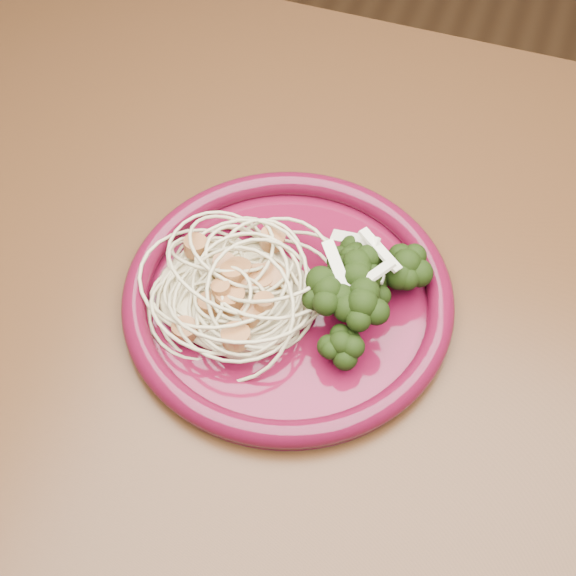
{
  "coord_description": "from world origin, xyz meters",
  "views": [
    {
      "loc": [
        0.06,
        -0.3,
        1.26
      ],
      "look_at": [
        -0.06,
        0.03,
        0.77
      ],
      "focal_mm": 50.0,
      "sensor_mm": 36.0,
      "label": 1
    }
  ],
  "objects": [
    {
      "name": "spaghetti_pile",
      "position": [
        -0.1,
        0.02,
        0.77
      ],
      "size": [
        0.15,
        0.14,
        0.03
      ],
      "primitive_type": "ellipsoid",
      "rotation": [
        0.0,
        0.0,
        0.3
      ],
      "color": "#C6BA8D",
      "rests_on": "dinner_plate"
    },
    {
      "name": "dinner_plate",
      "position": [
        -0.06,
        0.03,
        0.76
      ],
      "size": [
        0.32,
        0.32,
        0.02
      ],
      "rotation": [
        0.0,
        0.0,
        0.3
      ],
      "color": "#520A1F",
      "rests_on": "dining_table"
    },
    {
      "name": "scallop_cluster",
      "position": [
        -0.1,
        0.02,
        0.8
      ],
      "size": [
        0.13,
        0.13,
        0.03
      ],
      "primitive_type": null,
      "rotation": [
        0.0,
        0.0,
        0.3
      ],
      "color": "#A3693A",
      "rests_on": "spaghetti_pile"
    },
    {
      "name": "onion_garnish",
      "position": [
        -0.01,
        0.05,
        0.81
      ],
      "size": [
        0.08,
        0.1,
        0.04
      ],
      "primitive_type": null,
      "rotation": [
        0.0,
        0.0,
        0.3
      ],
      "color": "#F6F1CE",
      "rests_on": "broccoli_pile"
    },
    {
      "name": "dining_table",
      "position": [
        0.0,
        0.0,
        0.65
      ],
      "size": [
        1.2,
        0.8,
        0.75
      ],
      "color": "#472814",
      "rests_on": "ground"
    },
    {
      "name": "broccoli_pile",
      "position": [
        -0.01,
        0.05,
        0.78
      ],
      "size": [
        0.12,
        0.15,
        0.05
      ],
      "primitive_type": "ellipsoid",
      "rotation": [
        0.0,
        0.0,
        0.3
      ],
      "color": "black",
      "rests_on": "dinner_plate"
    }
  ]
}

